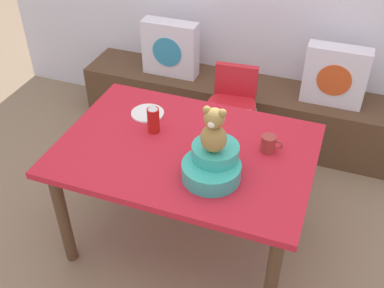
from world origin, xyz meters
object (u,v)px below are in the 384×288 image
(coffee_mug, at_px, (269,144))
(dinner_plate_near, at_px, (148,113))
(teddy_bear, at_px, (214,131))
(infant_seat_teal, at_px, (213,164))
(dining_table, at_px, (186,160))
(ketchup_bottle, at_px, (153,119))
(pillow_floral_right, at_px, (335,76))
(highchair, at_px, (232,107))
(pillow_floral_left, at_px, (170,48))

(coffee_mug, height_order, dinner_plate_near, coffee_mug)
(teddy_bear, distance_m, dinner_plate_near, 0.72)
(infant_seat_teal, bearing_deg, teddy_bear, -90.00)
(dining_table, distance_m, ketchup_bottle, 0.30)
(dining_table, distance_m, infant_seat_teal, 0.32)
(pillow_floral_right, xyz_separation_m, infant_seat_teal, (-0.47, -1.38, 0.13))
(pillow_floral_right, relative_size, ketchup_bottle, 2.38)
(teddy_bear, bearing_deg, highchair, 99.76)
(pillow_floral_left, relative_size, dinner_plate_near, 2.20)
(pillow_floral_right, height_order, highchair, pillow_floral_right)
(pillow_floral_left, height_order, ketchup_bottle, ketchup_bottle)
(infant_seat_teal, distance_m, coffee_mug, 0.37)
(pillow_floral_right, distance_m, dining_table, 1.39)
(infant_seat_teal, distance_m, teddy_bear, 0.21)
(infant_seat_teal, height_order, coffee_mug, infant_seat_teal)
(pillow_floral_right, bearing_deg, teddy_bear, -108.90)
(infant_seat_teal, relative_size, teddy_bear, 1.32)
(pillow_floral_left, bearing_deg, pillow_floral_right, 0.00)
(dining_table, xyz_separation_m, ketchup_bottle, (-0.23, 0.08, 0.18))
(pillow_floral_left, height_order, infant_seat_teal, same)
(dining_table, xyz_separation_m, infant_seat_teal, (0.21, -0.17, 0.17))
(highchair, bearing_deg, coffee_mug, -59.93)
(pillow_floral_right, height_order, dining_table, pillow_floral_right)
(pillow_floral_left, xyz_separation_m, coffee_mug, (1.02, -1.09, 0.11))
(infant_seat_teal, bearing_deg, highchair, 99.76)
(highchair, bearing_deg, teddy_bear, -80.24)
(ketchup_bottle, bearing_deg, pillow_floral_left, 107.83)
(infant_seat_teal, relative_size, coffee_mug, 2.75)
(dining_table, height_order, coffee_mug, coffee_mug)
(highchair, relative_size, ketchup_bottle, 4.27)
(pillow_floral_right, height_order, coffee_mug, pillow_floral_right)
(pillow_floral_left, bearing_deg, teddy_bear, -59.98)
(infant_seat_teal, distance_m, ketchup_bottle, 0.50)
(teddy_bear, distance_m, ketchup_bottle, 0.54)
(pillow_floral_right, height_order, teddy_bear, teddy_bear)
(teddy_bear, relative_size, coffee_mug, 2.08)
(ketchup_bottle, bearing_deg, pillow_floral_right, 51.32)
(dinner_plate_near, bearing_deg, pillow_floral_right, 44.21)
(highchair, bearing_deg, dinner_plate_near, -123.26)
(infant_seat_teal, bearing_deg, coffee_mug, 53.04)
(teddy_bear, bearing_deg, dinner_plate_near, 143.91)
(pillow_floral_right, bearing_deg, infant_seat_teal, -108.91)
(ketchup_bottle, xyz_separation_m, coffee_mug, (0.66, 0.05, -0.04))
(infant_seat_teal, bearing_deg, ketchup_bottle, 150.23)
(teddy_bear, xyz_separation_m, coffee_mug, (0.22, 0.30, -0.23))
(pillow_floral_right, relative_size, dinner_plate_near, 2.20)
(dining_table, height_order, infant_seat_teal, infant_seat_teal)
(dining_table, xyz_separation_m, dinner_plate_near, (-0.33, 0.23, 0.10))
(coffee_mug, xyz_separation_m, dinner_plate_near, (-0.76, 0.10, -0.04))
(teddy_bear, height_order, dinner_plate_near, teddy_bear)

